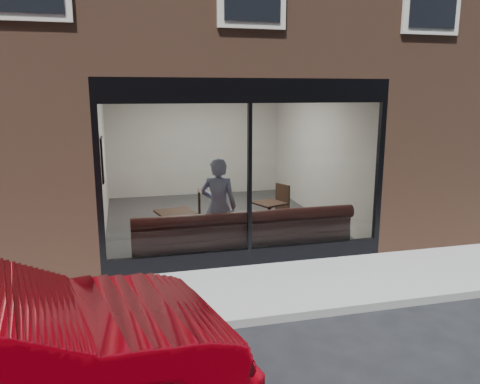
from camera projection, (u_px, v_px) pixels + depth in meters
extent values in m
plane|color=black|center=(290.00, 318.00, 6.28)|extent=(120.00, 120.00, 0.00)
cube|color=gray|center=(267.00, 288.00, 7.23)|extent=(40.00, 2.00, 0.01)
cube|color=gray|center=(291.00, 316.00, 6.22)|extent=(40.00, 0.10, 0.12)
cube|color=brown|center=(57.00, 144.00, 12.62)|extent=(2.50, 12.00, 3.20)
cube|color=brown|center=(315.00, 138.00, 14.43)|extent=(2.50, 12.00, 3.20)
cube|color=brown|center=(182.00, 132.00, 16.37)|extent=(5.00, 6.00, 3.20)
plane|color=#2D2D30|center=(216.00, 220.00, 11.02)|extent=(6.00, 6.00, 0.00)
plane|color=white|center=(214.00, 82.00, 10.35)|extent=(6.00, 6.00, 0.00)
plane|color=beige|center=(195.00, 141.00, 13.52)|extent=(5.00, 0.00, 5.00)
plane|color=beige|center=(102.00, 157.00, 10.08)|extent=(0.00, 6.00, 6.00)
plane|color=beige|center=(316.00, 150.00, 11.29)|extent=(0.00, 6.00, 6.00)
cube|color=black|center=(249.00, 257.00, 8.20)|extent=(5.00, 0.10, 0.30)
cube|color=black|center=(250.00, 91.00, 7.60)|extent=(5.00, 0.10, 0.40)
cube|color=black|center=(250.00, 178.00, 7.90)|extent=(0.06, 0.10, 2.50)
plane|color=white|center=(250.00, 179.00, 7.87)|extent=(4.80, 0.00, 4.80)
cube|color=#3B1B15|center=(243.00, 245.00, 8.56)|extent=(4.00, 0.55, 0.45)
imported|color=#8D9BC3|center=(219.00, 206.00, 8.62)|extent=(0.78, 0.65, 1.82)
cube|color=black|center=(176.00, 213.00, 8.85)|extent=(0.80, 0.80, 0.04)
cube|color=black|center=(269.00, 203.00, 9.60)|extent=(0.70, 0.70, 0.03)
cube|color=black|center=(191.00, 223.00, 9.97)|extent=(0.50, 0.50, 0.04)
cube|color=black|center=(276.00, 216.00, 10.53)|extent=(0.57, 0.57, 0.04)
cube|color=white|center=(104.00, 159.00, 9.77)|extent=(0.02, 0.65, 0.87)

